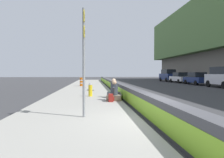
{
  "coord_description": "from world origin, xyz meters",
  "views": [
    {
      "loc": [
        -6.41,
        2.02,
        1.6
      ],
      "look_at": [
        5.94,
        0.87,
        1.25
      ],
      "focal_mm": 34.13,
      "sensor_mm": 36.0,
      "label": 1
    }
  ],
  "objects_px": {
    "seated_person_middle": "(114,92)",
    "backpack": "(111,98)",
    "parked_car_midline": "(197,78)",
    "fire_hydrant": "(90,89)",
    "parked_car_far": "(180,78)",
    "route_sign_post": "(84,55)",
    "construction_barrel": "(82,82)",
    "parked_car_farther": "(168,75)",
    "parked_car_fourth": "(224,77)",
    "seated_person_foreground": "(114,94)"
  },
  "relations": [
    {
      "from": "parked_car_midline",
      "to": "parked_car_farther",
      "type": "relative_size",
      "value": 0.94
    },
    {
      "from": "seated_person_middle",
      "to": "construction_barrel",
      "type": "bearing_deg",
      "value": 11.96
    },
    {
      "from": "seated_person_foreground",
      "to": "parked_car_farther",
      "type": "relative_size",
      "value": 0.22
    },
    {
      "from": "construction_barrel",
      "to": "parked_car_far",
      "type": "height_order",
      "value": "parked_car_far"
    },
    {
      "from": "backpack",
      "to": "parked_car_midline",
      "type": "height_order",
      "value": "parked_car_midline"
    },
    {
      "from": "parked_car_midline",
      "to": "seated_person_middle",
      "type": "bearing_deg",
      "value": 139.55
    },
    {
      "from": "route_sign_post",
      "to": "parked_car_fourth",
      "type": "bearing_deg",
      "value": -44.6
    },
    {
      "from": "backpack",
      "to": "parked_car_far",
      "type": "distance_m",
      "value": 26.21
    },
    {
      "from": "route_sign_post",
      "to": "parked_car_midline",
      "type": "height_order",
      "value": "route_sign_post"
    },
    {
      "from": "backpack",
      "to": "parked_car_midline",
      "type": "relative_size",
      "value": 0.09
    },
    {
      "from": "route_sign_post",
      "to": "parked_car_far",
      "type": "relative_size",
      "value": 0.79
    },
    {
      "from": "backpack",
      "to": "parked_car_far",
      "type": "xyz_separation_m",
      "value": [
        22.61,
        -13.26,
        0.53
      ]
    },
    {
      "from": "route_sign_post",
      "to": "backpack",
      "type": "xyz_separation_m",
      "value": [
        3.65,
        -1.22,
        -1.88
      ]
    },
    {
      "from": "seated_person_foreground",
      "to": "construction_barrel",
      "type": "relative_size",
      "value": 1.13
    },
    {
      "from": "seated_person_foreground",
      "to": "parked_car_fourth",
      "type": "relative_size",
      "value": 0.22
    },
    {
      "from": "parked_car_midline",
      "to": "parked_car_far",
      "type": "relative_size",
      "value": 0.99
    },
    {
      "from": "seated_person_middle",
      "to": "parked_car_far",
      "type": "relative_size",
      "value": 0.25
    },
    {
      "from": "construction_barrel",
      "to": "parked_car_fourth",
      "type": "xyz_separation_m",
      "value": [
        -2.18,
        -15.41,
        0.56
      ]
    },
    {
      "from": "parked_car_midline",
      "to": "fire_hydrant",
      "type": "bearing_deg",
      "value": 135.19
    },
    {
      "from": "construction_barrel",
      "to": "fire_hydrant",
      "type": "bearing_deg",
      "value": -174.57
    },
    {
      "from": "parked_car_far",
      "to": "seated_person_foreground",
      "type": "bearing_deg",
      "value": 149.46
    },
    {
      "from": "parked_car_farther",
      "to": "parked_car_far",
      "type": "bearing_deg",
      "value": 179.49
    },
    {
      "from": "seated_person_foreground",
      "to": "parked_car_fourth",
      "type": "xyz_separation_m",
      "value": [
        10.59,
        -13.11,
        0.71
      ]
    },
    {
      "from": "backpack",
      "to": "construction_barrel",
      "type": "distance_m",
      "value": 13.45
    },
    {
      "from": "fire_hydrant",
      "to": "parked_car_far",
      "type": "distance_m",
      "value": 24.57
    },
    {
      "from": "seated_person_middle",
      "to": "backpack",
      "type": "xyz_separation_m",
      "value": [
        -1.9,
        0.34,
        -0.16
      ]
    },
    {
      "from": "route_sign_post",
      "to": "seated_person_foreground",
      "type": "xyz_separation_m",
      "value": [
        4.17,
        -1.45,
        -1.74
      ]
    },
    {
      "from": "backpack",
      "to": "seated_person_foreground",
      "type": "bearing_deg",
      "value": -23.49
    },
    {
      "from": "route_sign_post",
      "to": "construction_barrel",
      "type": "xyz_separation_m",
      "value": [
        16.93,
        0.86,
        -1.59
      ]
    },
    {
      "from": "route_sign_post",
      "to": "fire_hydrant",
      "type": "xyz_separation_m",
      "value": [
        6.28,
        -0.16,
        -1.62
      ]
    },
    {
      "from": "parked_car_fourth",
      "to": "parked_car_midline",
      "type": "xyz_separation_m",
      "value": [
        5.92,
        0.1,
        -0.32
      ]
    },
    {
      "from": "route_sign_post",
      "to": "seated_person_middle",
      "type": "bearing_deg",
      "value": -15.68
    },
    {
      "from": "route_sign_post",
      "to": "parked_car_farther",
      "type": "xyz_separation_m",
      "value": [
        31.81,
        -14.53,
        -1.03
      ]
    },
    {
      "from": "route_sign_post",
      "to": "fire_hydrant",
      "type": "distance_m",
      "value": 6.49
    },
    {
      "from": "route_sign_post",
      "to": "backpack",
      "type": "bearing_deg",
      "value": -18.49
    },
    {
      "from": "fire_hydrant",
      "to": "seated_person_foreground",
      "type": "xyz_separation_m",
      "value": [
        -2.12,
        -1.29,
        -0.11
      ]
    },
    {
      "from": "seated_person_foreground",
      "to": "seated_person_middle",
      "type": "bearing_deg",
      "value": -4.61
    },
    {
      "from": "parked_car_far",
      "to": "parked_car_fourth",
      "type": "bearing_deg",
      "value": -179.63
    },
    {
      "from": "backpack",
      "to": "parked_car_farther",
      "type": "height_order",
      "value": "parked_car_farther"
    },
    {
      "from": "route_sign_post",
      "to": "backpack",
      "type": "height_order",
      "value": "route_sign_post"
    },
    {
      "from": "parked_car_midline",
      "to": "parked_car_farther",
      "type": "xyz_separation_m",
      "value": [
        11.13,
        -0.07,
        0.32
      ]
    },
    {
      "from": "seated_person_middle",
      "to": "route_sign_post",
      "type": "bearing_deg",
      "value": 164.32
    },
    {
      "from": "parked_car_far",
      "to": "parked_car_midline",
      "type": "bearing_deg",
      "value": 179.76
    },
    {
      "from": "parked_car_fourth",
      "to": "seated_person_foreground",
      "type": "bearing_deg",
      "value": 128.93
    },
    {
      "from": "parked_car_far",
      "to": "fire_hydrant",
      "type": "bearing_deg",
      "value": 144.35
    },
    {
      "from": "seated_person_foreground",
      "to": "parked_car_fourth",
      "type": "height_order",
      "value": "parked_car_fourth"
    },
    {
      "from": "seated_person_foreground",
      "to": "backpack",
      "type": "xyz_separation_m",
      "value": [
        -0.52,
        0.23,
        -0.14
      ]
    },
    {
      "from": "seated_person_foreground",
      "to": "backpack",
      "type": "relative_size",
      "value": 2.67
    },
    {
      "from": "fire_hydrant",
      "to": "parked_car_farther",
      "type": "height_order",
      "value": "parked_car_farther"
    },
    {
      "from": "parked_car_midline",
      "to": "parked_car_farther",
      "type": "height_order",
      "value": "parked_car_farther"
    }
  ]
}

